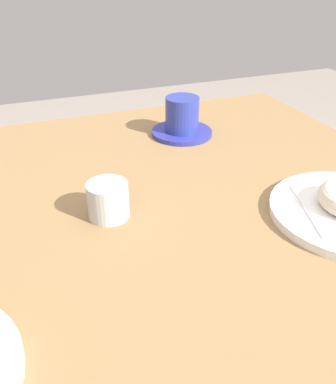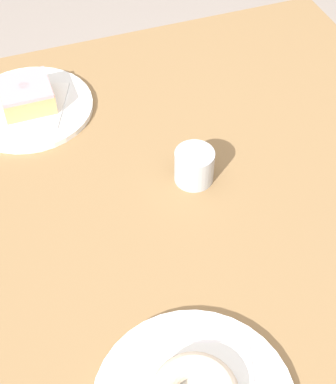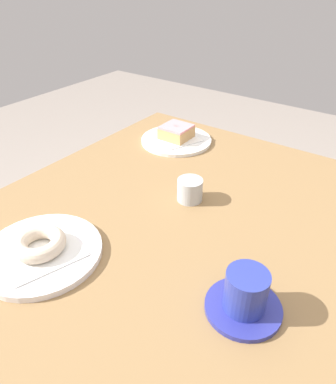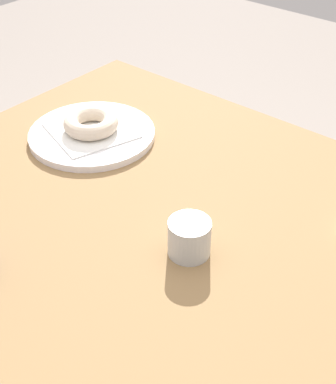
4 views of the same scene
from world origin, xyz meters
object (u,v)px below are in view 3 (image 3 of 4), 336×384
object	(u,v)px
plate_glazed_square	(176,140)
plate_sugar_ring	(42,253)
coffee_cup	(245,295)
donut_glazed_square	(176,132)
sugar_jar	(190,190)
donut_sugar_ring	(39,243)

from	to	relation	value
plate_glazed_square	plate_sugar_ring	bearing A→B (deg)	-172.11
plate_sugar_ring	coffee_cup	world-z (taller)	coffee_cup
plate_sugar_ring	donut_glazed_square	size ratio (longest dim) A/B	2.74
donut_glazed_square	coffee_cup	bearing A→B (deg)	-135.70
donut_glazed_square	sugar_jar	distance (m)	0.32
donut_sugar_ring	plate_glazed_square	world-z (taller)	donut_sugar_ring
coffee_cup	sugar_jar	xyz separation A→B (m)	(0.22, 0.24, -0.01)
sugar_jar	donut_sugar_ring	bearing A→B (deg)	158.67
donut_glazed_square	sugar_jar	size ratio (longest dim) A/B	1.41
plate_glazed_square	sugar_jar	xyz separation A→B (m)	(-0.25, -0.21, 0.02)
donut_sugar_ring	sugar_jar	distance (m)	0.35
plate_glazed_square	sugar_jar	bearing A→B (deg)	-139.76
donut_sugar_ring	donut_glazed_square	xyz separation A→B (m)	(0.57, 0.08, 0.00)
plate_sugar_ring	sugar_jar	distance (m)	0.35
donut_sugar_ring	sugar_jar	bearing A→B (deg)	-21.33
donut_sugar_ring	plate_glazed_square	distance (m)	0.58
plate_glazed_square	coffee_cup	world-z (taller)	coffee_cup
plate_sugar_ring	plate_glazed_square	size ratio (longest dim) A/B	1.06
donut_sugar_ring	donut_glazed_square	bearing A→B (deg)	7.89
plate_sugar_ring	plate_glazed_square	xyz separation A→B (m)	(0.57, 0.08, -0.00)
donut_glazed_square	plate_glazed_square	bearing A→B (deg)	26.57
plate_sugar_ring	sugar_jar	size ratio (longest dim) A/B	3.86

